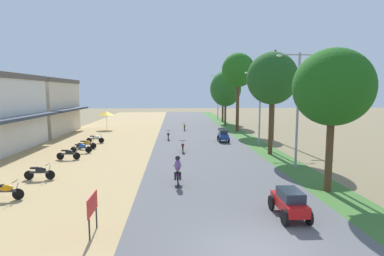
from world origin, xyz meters
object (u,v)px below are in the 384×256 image
streetlamp_near (298,103)px  utility_pole_near (274,94)px  parked_motorbike_fifth (87,144)px  car_sedan_red (289,202)px  vendor_umbrella (106,113)px  median_tree_fourth (226,89)px  streetlamp_far (218,94)px  motorbike_ahead_third (183,146)px  median_tree_fifth (223,88)px  streetlamp_mid (260,102)px  motorbike_ahead_fifth (185,127)px  parked_motorbike_sixth (95,138)px  street_signboard (92,207)px  median_tree_second (272,79)px  median_tree_nearest (333,88)px  motorbike_ahead_fourth (168,135)px  parked_motorbike_third (69,153)px  car_hatchback_blue (223,135)px  parked_motorbike_second (40,172)px  motorbike_ahead_second (178,171)px  median_tree_third (238,70)px  parked_motorbike_nearest (5,190)px  parked_motorbike_fourth (81,147)px

streetlamp_near → utility_pole_near: size_ratio=0.80×
parked_motorbike_fifth → car_sedan_red: (12.83, -16.28, 0.19)m
vendor_umbrella → median_tree_fourth: size_ratio=0.30×
streetlamp_far → motorbike_ahead_third: streetlamp_far is taller
median_tree_fifth → streetlamp_far: bearing=91.1°
streetlamp_mid → motorbike_ahead_fifth: bearing=120.0°
parked_motorbike_sixth → streetlamp_far: streetlamp_far is taller
median_tree_fifth → car_sedan_red: bearing=-95.2°
street_signboard → car_sedan_red: street_signboard is taller
median_tree_second → streetlamp_far: (0.26, 32.87, -1.52)m
median_tree_nearest → median_tree_second: median_tree_second is taller
motorbike_ahead_fourth → median_tree_fifth: bearing=64.9°
car_sedan_red → median_tree_second: bearing=75.7°
parked_motorbike_third → street_signboard: (5.17, -12.82, 0.55)m
streetlamp_mid → streetlamp_far: streetlamp_far is taller
vendor_umbrella → car_hatchback_blue: (14.53, -11.69, -1.56)m
median_tree_fifth → motorbike_ahead_fourth: bearing=-115.1°
parked_motorbike_second → car_sedan_red: 14.28m
median_tree_nearest → median_tree_fifth: size_ratio=0.96×
streetlamp_far → motorbike_ahead_fifth: 18.44m
motorbike_ahead_second → median_tree_third: bearing=70.5°
median_tree_second → median_tree_fifth: bearing=89.3°
median_tree_nearest → median_tree_fourth: median_tree_fourth is taller
parked_motorbike_nearest → parked_motorbike_second: 3.47m
streetlamp_near → motorbike_ahead_second: bearing=-158.0°
streetlamp_near → parked_motorbike_fourth: bearing=159.2°
parked_motorbike_fourth → parked_motorbike_sixth: same height
motorbike_ahead_second → streetlamp_far: bearing=78.7°
parked_motorbike_second → streetlamp_far: 43.03m
parked_motorbike_third → median_tree_second: median_tree_second is taller
median_tree_nearest → utility_pole_near: bearing=81.1°
street_signboard → parked_motorbike_fourth: bearing=107.8°
car_sedan_red → motorbike_ahead_fifth: bearing=96.6°
parked_motorbike_second → street_signboard: bearing=-55.7°
vendor_umbrella → median_tree_fifth: bearing=28.4°
median_tree_nearest → motorbike_ahead_fifth: size_ratio=4.13×
median_tree_nearest → motorbike_ahead_fourth: (-8.75, 18.04, -4.92)m
streetlamp_mid → streetlamp_far: size_ratio=0.87×
parked_motorbike_fifth → median_tree_third: (16.44, 11.73, 7.50)m
motorbike_ahead_fourth → parked_motorbike_second: bearing=-116.2°
parked_motorbike_fifth → streetlamp_far: (16.41, 29.60, 4.29)m
median_tree_third → median_tree_fourth: size_ratio=1.22×
median_tree_second → median_tree_third: median_tree_third is taller
motorbike_ahead_fifth → vendor_umbrella: bearing=170.7°
parked_motorbike_sixth → motorbike_ahead_second: 16.75m
motorbike_ahead_fourth → parked_motorbike_sixth: bearing=-166.1°
streetlamp_mid → motorbike_ahead_second: (-8.17, -12.43, -3.42)m
motorbike_ahead_second → motorbike_ahead_fifth: motorbike_ahead_second is taller
parked_motorbike_sixth → car_hatchback_blue: bearing=-0.3°
streetlamp_mid → motorbike_ahead_third: bearing=-158.0°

